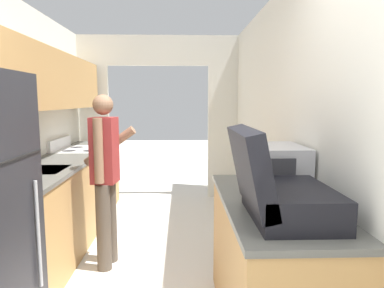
# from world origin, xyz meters

# --- Properties ---
(wall_left) EXTENTS (0.38, 6.61, 2.50)m
(wall_left) POSITION_xyz_m (-1.18, 1.92, 1.43)
(wall_left) COLOR silver
(wall_left) RESTS_ON ground_plane
(wall_right) EXTENTS (0.06, 6.61, 2.50)m
(wall_right) POSITION_xyz_m (1.25, 1.50, 1.25)
(wall_right) COLOR silver
(wall_right) RESTS_ON ground_plane
(wall_far_with_doorway) EXTENTS (2.83, 0.06, 2.50)m
(wall_far_with_doorway) POSITION_xyz_m (0.00, 4.24, 1.43)
(wall_far_with_doorway) COLOR silver
(wall_far_with_doorway) RESTS_ON ground_plane
(counter_left) EXTENTS (0.62, 3.00, 0.91)m
(counter_left) POSITION_xyz_m (-0.92, 2.40, 0.46)
(counter_left) COLOR #B2844C
(counter_left) RESTS_ON ground_plane
(counter_right) EXTENTS (0.62, 1.45, 0.91)m
(counter_right) POSITION_xyz_m (0.92, 0.97, 0.46)
(counter_right) COLOR #B2844C
(counter_right) RESTS_ON ground_plane
(range_oven) EXTENTS (0.66, 0.74, 1.05)m
(range_oven) POSITION_xyz_m (-0.91, 3.27, 0.46)
(range_oven) COLOR white
(range_oven) RESTS_ON ground_plane
(person) EXTENTS (0.51, 0.40, 1.58)m
(person) POSITION_xyz_m (-0.34, 1.97, 0.84)
(person) COLOR #4C4238
(person) RESTS_ON ground_plane
(suitcase) EXTENTS (0.51, 0.60, 0.48)m
(suitcase) POSITION_xyz_m (0.84, 0.64, 1.06)
(suitcase) COLOR black
(suitcase) RESTS_ON counter_right
(microwave) EXTENTS (0.35, 0.49, 0.30)m
(microwave) POSITION_xyz_m (1.02, 1.28, 1.06)
(microwave) COLOR #B7B7BC
(microwave) RESTS_ON counter_right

